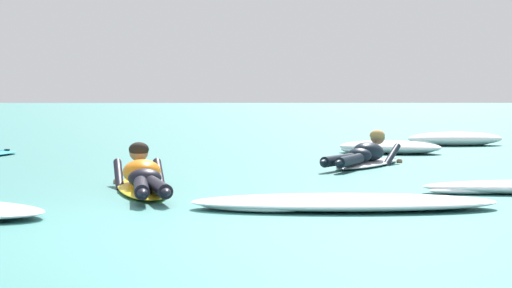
{
  "coord_description": "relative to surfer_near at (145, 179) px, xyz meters",
  "views": [
    {
      "loc": [
        0.55,
        -6.79,
        1.06
      ],
      "look_at": [
        0.52,
        4.56,
        0.4
      ],
      "focal_mm": 65.33,
      "sensor_mm": 36.0,
      "label": 1
    }
  ],
  "objects": [
    {
      "name": "surfer_far",
      "position": [
        2.68,
        3.25,
        0.0
      ],
      "size": [
        1.46,
        2.34,
        0.55
      ],
      "color": "silver",
      "rests_on": "ground"
    },
    {
      "name": "surfer_near",
      "position": [
        0.0,
        0.0,
        0.0
      ],
      "size": [
        0.94,
        2.67,
        0.55
      ],
      "color": "yellow",
      "rests_on": "ground"
    },
    {
      "name": "whitewater_front",
      "position": [
        4.98,
        8.12,
        -0.02
      ],
      "size": [
        1.92,
        1.03,
        0.26
      ],
      "color": "white",
      "rests_on": "ground"
    },
    {
      "name": "whitewater_back",
      "position": [
        3.41,
        5.91,
        -0.04
      ],
      "size": [
        1.96,
        1.51,
        0.22
      ],
      "color": "white",
      "rests_on": "ground"
    },
    {
      "name": "whitewater_mid_right",
      "position": [
        1.96,
        -1.38,
        -0.08
      ],
      "size": [
        2.73,
        0.91,
        0.13
      ],
      "color": "white",
      "rests_on": "ground"
    },
    {
      "name": "ground_plane",
      "position": [
        0.62,
        7.2,
        -0.14
      ],
      "size": [
        120.0,
        120.0,
        0.0
      ],
      "primitive_type": "plane",
      "color": "#387A75"
    }
  ]
}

